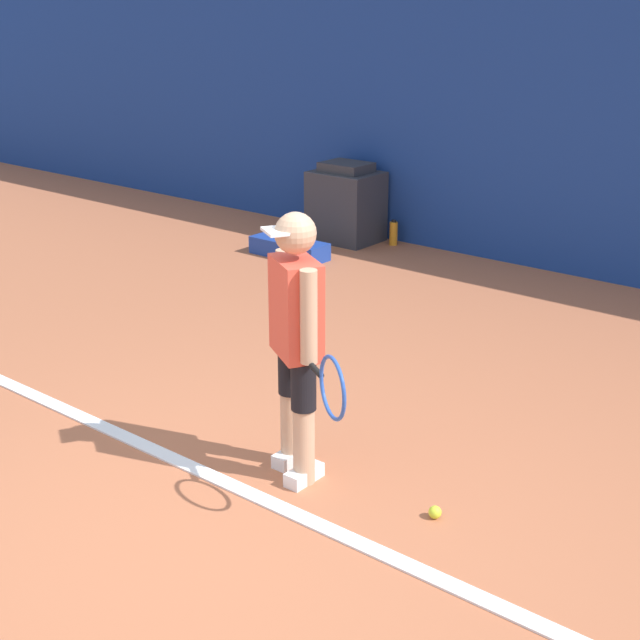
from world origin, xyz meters
The scene contains 7 objects.
ground_plane centered at (0.00, 0.00, 0.00)m, with size 24.00×24.00×0.00m, color #B76642.
court_baseline centered at (0.00, 0.52, 0.01)m, with size 21.60×0.10×0.01m.
tennis_player centered at (-0.09, 0.86, 0.82)m, with size 0.82×0.54×1.50m.
tennis_ball centered at (0.75, 0.95, 0.03)m, with size 0.07×0.07×0.07m.
covered_chair centered at (-2.97, 5.04, 0.40)m, with size 0.71×0.57×0.85m.
equipment_bag centered at (-3.02, 4.16, 0.09)m, with size 0.84×0.31×0.18m.
water_bottle centered at (-2.45, 5.21, 0.13)m, with size 0.09×0.09×0.27m.
Camera 1 is at (2.77, -2.49, 2.53)m, focal length 50.00 mm.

